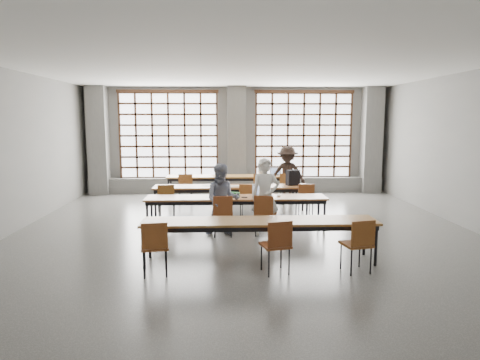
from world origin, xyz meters
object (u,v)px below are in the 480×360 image
at_px(chair_near_mid, 277,241).
at_px(red_pouch, 155,244).
at_px(desk_row_c, 236,200).
at_px(chair_back_mid, 260,185).
at_px(chair_mid_left, 166,198).
at_px(chair_near_right, 359,240).
at_px(plastic_bag, 262,171).
at_px(laptop_front, 260,193).
at_px(student_female, 223,200).
at_px(chair_front_right, 265,211).
at_px(laptop_back, 276,173).
at_px(desk_row_a, 233,178).
at_px(desk_row_b, 231,188).
at_px(backpack, 293,178).
at_px(chair_mid_centre, 248,198).
at_px(chair_front_left, 223,211).
at_px(chair_mid_right, 305,197).
at_px(student_male, 265,197).
at_px(chair_back_left, 185,185).
at_px(phone, 244,197).
at_px(chair_back_right, 287,185).
at_px(chair_near_left, 155,243).
at_px(mouse, 279,196).
at_px(green_box, 234,194).
at_px(student_back, 287,174).
at_px(desk_row_d, 260,224).

xyz_separation_m(chair_near_mid, red_pouch, (-1.92, 0.08, -0.04)).
xyz_separation_m(desk_row_c, chair_back_mid, (0.81, 2.99, -0.13)).
bearing_deg(chair_mid_left, chair_near_right, -47.44).
distance_m(chair_back_mid, plastic_bag, 0.77).
bearing_deg(laptop_front, student_female, -144.36).
relative_size(desk_row_c, chair_front_right, 4.55).
height_order(chair_near_mid, chair_near_right, same).
distance_m(chair_mid_left, laptop_back, 4.11).
height_order(desk_row_a, desk_row_b, same).
height_order(student_female, backpack, student_female).
bearing_deg(laptop_back, chair_front_right, -100.16).
bearing_deg(chair_mid_centre, chair_front_left, -111.28).
xyz_separation_m(chair_back_mid, chair_front_left, (-1.11, -3.61, 0.00)).
height_order(chair_mid_right, chair_near_mid, same).
relative_size(chair_mid_right, plastic_bag, 3.08).
bearing_deg(student_male, chair_mid_centre, 99.11).
bearing_deg(backpack, student_female, -149.37).
xyz_separation_m(chair_mid_centre, chair_near_mid, (0.23, -3.82, 0.00)).
relative_size(chair_back_mid, chair_front_right, 1.00).
relative_size(desk_row_a, backpack, 10.00).
bearing_deg(chair_back_mid, laptop_back, 53.38).
bearing_deg(desk_row_c, chair_back_left, 114.76).
relative_size(student_male, red_pouch, 8.14).
bearing_deg(red_pouch, student_male, 49.35).
height_order(chair_back_mid, red_pouch, chair_back_mid).
relative_size(desk_row_a, phone, 30.77).
distance_m(chair_back_right, chair_mid_left, 3.84).
bearing_deg(chair_near_left, laptop_back, 67.65).
distance_m(desk_row_a, red_pouch, 6.56).
xyz_separation_m(chair_back_left, chair_back_mid, (2.18, -0.00, 0.00)).
distance_m(laptop_back, mouse, 3.77).
relative_size(chair_front_left, student_female, 0.58).
height_order(desk_row_b, green_box, green_box).
xyz_separation_m(chair_front_left, chair_near_right, (2.14, -2.24, 0.00)).
distance_m(desk_row_b, backpack, 1.62).
xyz_separation_m(chair_mid_centre, laptop_front, (0.23, -0.84, 0.25)).
bearing_deg(chair_mid_right, chair_mid_left, 180.00).
bearing_deg(chair_near_left, plastic_bag, 70.84).
bearing_deg(desk_row_b, chair_back_mid, 58.07).
bearing_deg(student_back, backpack, -78.50).
xyz_separation_m(student_male, laptop_front, (-0.05, 0.61, -0.02)).
bearing_deg(chair_mid_centre, chair_back_left, 129.81).
xyz_separation_m(student_back, red_pouch, (-2.98, -5.91, -0.33)).
xyz_separation_m(chair_mid_right, red_pouch, (-3.10, -3.75, -0.04)).
bearing_deg(desk_row_d, chair_near_mid, -70.70).
bearing_deg(student_male, chair_mid_right, 50.11).
height_order(desk_row_a, desk_row_c, same).
bearing_deg(chair_back_right, desk_row_b, -139.71).
height_order(chair_near_left, mouse, chair_near_left).
bearing_deg(red_pouch, chair_near_mid, -2.29).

